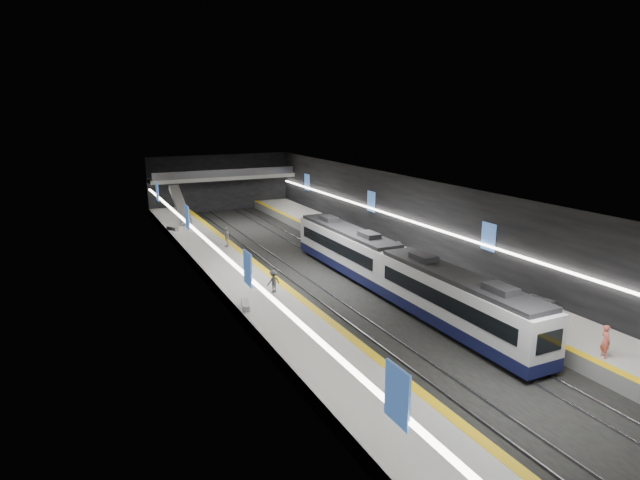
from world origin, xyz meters
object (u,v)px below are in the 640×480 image
train (393,269)px  passenger_left_b (273,281)px  bench_left_far (173,229)px  bench_left_near (245,305)px  bench_right_far (399,245)px  escalator (180,205)px  passenger_left_a (227,237)px  bench_right_near (541,301)px  passenger_right_a (606,341)px

train → passenger_left_b: (-9.10, 2.24, -0.35)m
bench_left_far → bench_left_near: bearing=-114.8°
bench_right_far → bench_left_far: bearing=155.4°
train → escalator: 33.41m
bench_left_far → passenger_left_b: passenger_left_b is taller
bench_left_far → passenger_left_b: size_ratio=0.98×
escalator → bench_left_near: escalator is taller
escalator → bench_right_far: size_ratio=4.79×
train → bench_left_far: (-12.00, 26.51, -0.99)m
bench_left_near → bench_right_far: bench_left_near is taller
bench_left_far → passenger_left_a: (3.53, -9.62, 0.75)m
bench_left_near → bench_right_near: bearing=-9.8°
train → passenger_left_b: bearing=166.2°
escalator → bench_left_near: bearing=-93.6°
train → passenger_left_b: train is taller
bench_right_far → passenger_left_b: 17.32m
train → bench_right_near: bearing=-49.5°
bench_left_far → passenger_left_a: size_ratio=0.87×
bench_right_near → passenger_left_a: passenger_left_a is taller
bench_left_far → bench_right_far: size_ratio=0.99×
bench_left_near → bench_left_far: bench_left_near is taller
passenger_right_a → passenger_left_b: bearing=58.4°
bench_right_far → passenger_right_a: 25.11m
train → passenger_left_a: (-8.47, 16.89, -0.24)m
bench_right_near → passenger_left_b: size_ratio=1.08×
bench_left_near → escalator: bearing=100.0°
passenger_left_a → passenger_left_b: 14.67m
bench_right_near → passenger_right_a: bearing=-126.8°
escalator → bench_left_near: 31.95m
bench_left_far → bench_right_far: (18.74, -17.30, 0.00)m
bench_right_near → bench_right_far: 17.41m
bench_left_far → passenger_right_a: bearing=-94.6°
passenger_right_a → passenger_left_a: bearing=43.4°
passenger_right_a → passenger_left_b: (-12.68, 17.92, -0.10)m
train → passenger_left_a: size_ratio=15.77×
bench_left_near → bench_left_far: bearing=103.5°
passenger_left_a → bench_left_near: bearing=-7.0°
escalator → passenger_right_a: escalator is taller
train → passenger_right_a: train is taller
train → escalator: (-10.00, 31.87, 0.70)m
escalator → bench_left_near: (-2.00, -31.84, -1.68)m
escalator → bench_right_near: size_ratio=4.36×
bench_right_near → bench_left_far: bearing=106.5°
bench_left_far → bench_right_near: 39.57m
train → passenger_left_a: bearing=116.6°
bench_right_near → escalator: bearing=100.8°
bench_left_far → passenger_left_b: bearing=-108.0°
bench_left_near → bench_right_far: 20.87m
bench_left_near → passenger_left_b: 3.70m
train → bench_left_near: train is taller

